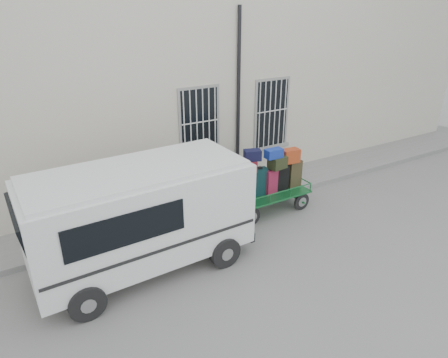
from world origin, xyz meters
name	(u,v)px	position (x,y,z in m)	size (l,w,h in m)	color
ground	(264,230)	(0.00, 0.00, 0.00)	(80.00, 80.00, 0.00)	slate
building	(176,85)	(0.00, 5.50, 3.00)	(24.00, 5.15, 6.00)	beige
sidewalk	(224,197)	(0.00, 2.20, 0.07)	(24.00, 1.70, 0.15)	slate
luggage_cart	(269,180)	(0.71, 0.84, 1.02)	(2.72, 1.07, 2.02)	black
van	(140,213)	(-3.35, 0.12, 1.41)	(4.99, 2.39, 2.47)	white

